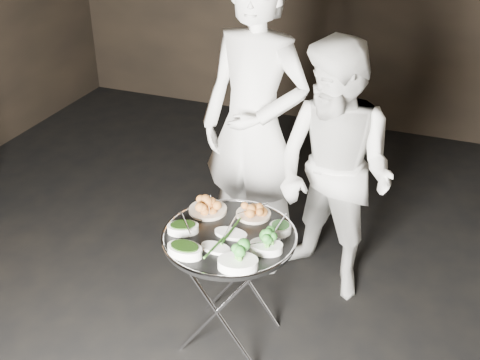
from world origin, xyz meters
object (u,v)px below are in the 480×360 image
(waiter_left, at_px, (254,128))
(waiter_right, at_px, (334,174))
(tray_stand, at_px, (230,284))
(serving_tray, at_px, (229,237))

(waiter_left, bearing_deg, waiter_right, -1.00)
(tray_stand, relative_size, waiter_left, 0.36)
(serving_tray, relative_size, waiter_left, 0.36)
(tray_stand, xyz_separation_m, waiter_right, (0.38, 0.67, 0.41))
(waiter_left, distance_m, waiter_right, 0.56)
(waiter_left, bearing_deg, tray_stand, -70.08)
(serving_tray, distance_m, waiter_left, 0.82)
(tray_stand, distance_m, serving_tray, 0.31)
(waiter_left, bearing_deg, serving_tray, -70.08)
(tray_stand, height_order, waiter_left, waiter_left)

